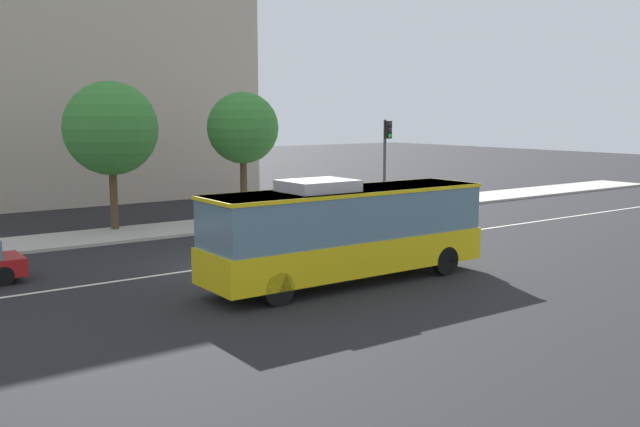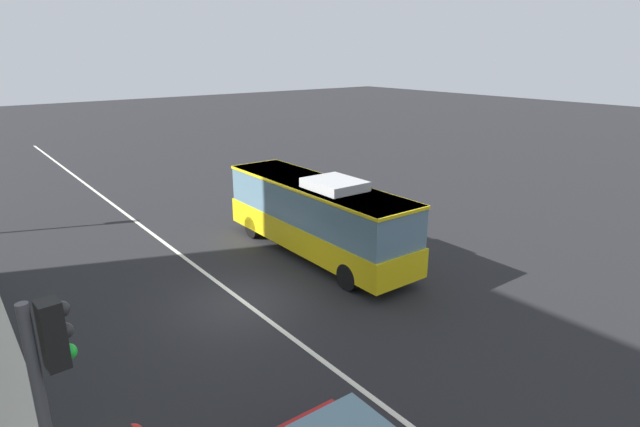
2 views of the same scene
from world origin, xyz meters
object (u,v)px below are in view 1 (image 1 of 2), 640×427
Objects in this scene: traffic_light_far_corner at (386,150)px; transit_bus at (347,228)px; street_tree_kerbside_right at (243,128)px; street_tree_kerbside_centre at (111,129)px.

transit_bus is at bearing -42.25° from traffic_light_far_corner.
street_tree_kerbside_right reaches higher than transit_bus.
traffic_light_far_corner reaches higher than transit_bus.
traffic_light_far_corner is (11.74, 11.45, 1.75)m from transit_bus.
street_tree_kerbside_right is (4.12, 13.96, 2.97)m from transit_bus.
street_tree_kerbside_centre is (-2.66, 14.31, 3.03)m from transit_bus.
street_tree_kerbside_centre is (-14.41, 2.87, 1.27)m from traffic_light_far_corner.
street_tree_kerbside_right is (6.79, -0.35, -0.06)m from street_tree_kerbside_centre.
traffic_light_far_corner is 0.78× the size of street_tree_kerbside_right.
street_tree_kerbside_centre reaches higher than street_tree_kerbside_right.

